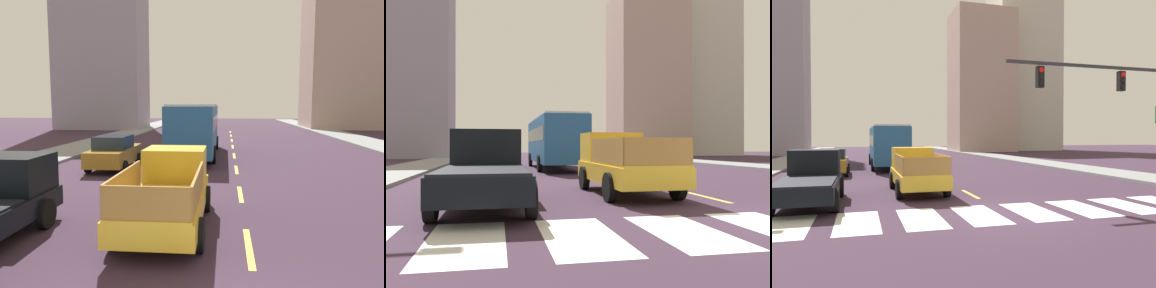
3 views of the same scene
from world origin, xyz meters
TOP-DOWN VIEW (x-y plane):
  - sidewalk_right at (11.57, 18.00)m, footprint 3.50×110.00m
  - sidewalk_left at (-11.57, 18.00)m, footprint 3.50×110.00m
  - crosswalk_stripe_1 at (-6.52, 0.00)m, footprint 1.26×2.93m
  - crosswalk_stripe_2 at (-4.66, 0.00)m, footprint 1.26×2.93m
  - crosswalk_stripe_3 at (-2.80, 0.00)m, footprint 1.26×2.93m
  - lane_dash_0 at (0.00, 4.00)m, footprint 0.16×2.40m
  - lane_dash_1 at (0.00, 9.00)m, footprint 0.16×2.40m
  - lane_dash_2 at (0.00, 14.00)m, footprint 0.16×2.40m
  - lane_dash_3 at (0.00, 19.00)m, footprint 0.16×2.40m
  - lane_dash_4 at (0.00, 24.00)m, footprint 0.16×2.40m
  - lane_dash_5 at (0.00, 29.00)m, footprint 0.16×2.40m
  - lane_dash_6 at (0.00, 34.00)m, footprint 0.16×2.40m
  - lane_dash_7 at (0.00, 39.00)m, footprint 0.16×2.40m
  - pickup_stakebed at (-2.12, 5.62)m, footprint 2.18×5.20m
  - pickup_dark at (-6.33, 3.74)m, footprint 2.18×5.20m
  - city_bus at (-2.46, 18.79)m, footprint 2.72×10.80m
  - sedan_near_right at (-6.27, 13.75)m, footprint 2.02×4.40m
  - tower_tall_centre at (-17.27, 43.95)m, footprint 11.28×7.46m
  - block_mid_left at (15.32, 47.32)m, footprint 9.92×8.62m
  - block_low_left at (24.61, 50.31)m, footprint 11.82×8.36m

SIDE VIEW (x-z plane):
  - lane_dash_0 at x=0.00m, z-range 0.00..0.01m
  - lane_dash_1 at x=0.00m, z-range 0.00..0.01m
  - lane_dash_2 at x=0.00m, z-range 0.00..0.01m
  - lane_dash_3 at x=0.00m, z-range 0.00..0.01m
  - lane_dash_4 at x=0.00m, z-range 0.00..0.01m
  - lane_dash_5 at x=0.00m, z-range 0.00..0.01m
  - lane_dash_6 at x=0.00m, z-range 0.00..0.01m
  - lane_dash_7 at x=0.00m, z-range 0.00..0.01m
  - crosswalk_stripe_1 at x=-6.52m, z-range 0.00..0.01m
  - crosswalk_stripe_2 at x=-4.66m, z-range 0.00..0.01m
  - crosswalk_stripe_3 at x=-2.80m, z-range 0.00..0.01m
  - sidewalk_right at x=11.57m, z-range 0.00..0.15m
  - sidewalk_left at x=-11.57m, z-range 0.00..0.15m
  - sedan_near_right at x=-6.27m, z-range 0.00..1.72m
  - pickup_dark at x=-6.33m, z-range -0.06..1.90m
  - pickup_stakebed at x=-2.12m, z-range -0.04..1.92m
  - city_bus at x=-2.46m, z-range 0.29..3.61m
  - block_mid_left at x=15.32m, z-range 0.00..23.46m
  - tower_tall_centre at x=-17.27m, z-range 0.00..29.01m
  - block_low_left at x=24.61m, z-range 0.00..32.28m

